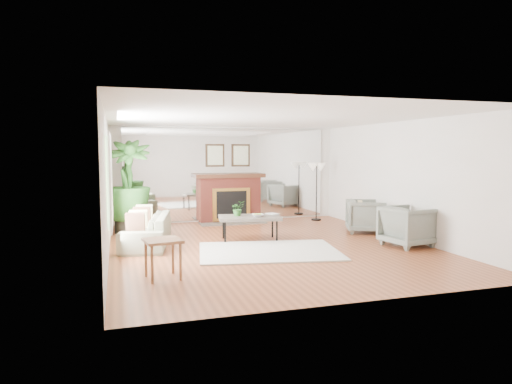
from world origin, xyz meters
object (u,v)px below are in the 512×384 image
object	(u,v)px
sofa	(147,230)
armchair_back	(365,216)
side_table	(163,246)
potted_ficus	(128,183)
floor_lamp	(317,172)
fireplace	(230,197)
coffee_table	(250,218)
armchair_front	(408,226)

from	to	relation	value
sofa	armchair_back	size ratio (longest dim) A/B	2.49
side_table	potted_ficus	world-z (taller)	potted_ficus
potted_ficus	floor_lamp	world-z (taller)	potted_ficus
fireplace	coffee_table	world-z (taller)	fireplace
side_table	floor_lamp	world-z (taller)	floor_lamp
sofa	armchair_front	distance (m)	5.15
coffee_table	armchair_front	xyz separation A→B (m)	(2.80, -1.48, -0.07)
fireplace	armchair_back	bearing A→B (deg)	-43.30
floor_lamp	fireplace	bearing A→B (deg)	169.38
potted_ficus	sofa	bearing A→B (deg)	-78.51
fireplace	side_table	bearing A→B (deg)	-114.05
sofa	armchair_front	world-z (taller)	armchair_front
fireplace	sofa	world-z (taller)	fireplace
fireplace	floor_lamp	size ratio (longest dim) A/B	1.33
fireplace	coffee_table	xyz separation A→B (m)	(-0.20, -2.57, -0.19)
coffee_table	side_table	distance (m)	3.14
sofa	armchair_back	xyz separation A→B (m)	(4.89, -0.01, 0.08)
coffee_table	sofa	world-z (taller)	sofa
fireplace	potted_ficus	world-z (taller)	potted_ficus
side_table	fireplace	bearing A→B (deg)	65.95
potted_ficus	floor_lamp	size ratio (longest dim) A/B	1.38
side_table	sofa	bearing A→B (deg)	91.67
fireplace	floor_lamp	world-z (taller)	fireplace
coffee_table	armchair_front	distance (m)	3.17
armchair_back	side_table	distance (m)	5.44
fireplace	armchair_front	size ratio (longest dim) A/B	2.35
coffee_table	floor_lamp	distance (m)	3.40
armchair_back	armchair_front	xyz separation A→B (m)	(0.00, -1.60, 0.02)
armchair_front	armchair_back	bearing A→B (deg)	-10.09
armchair_back	potted_ficus	distance (m)	5.47
fireplace	floor_lamp	bearing A→B (deg)	-10.62
coffee_table	armchair_front	world-z (taller)	armchair_front
side_table	floor_lamp	xyz separation A→B (m)	(4.51, 4.54, 0.83)
side_table	potted_ficus	xyz separation A→B (m)	(-0.38, 4.04, 0.65)
potted_ficus	floor_lamp	bearing A→B (deg)	5.84
armchair_back	floor_lamp	distance (m)	2.25
potted_ficus	floor_lamp	xyz separation A→B (m)	(4.89, 0.50, 0.18)
armchair_front	floor_lamp	distance (m)	3.75
fireplace	armchair_front	bearing A→B (deg)	-57.30
fireplace	potted_ficus	xyz separation A→B (m)	(-2.60, -0.93, 0.48)
side_table	floor_lamp	size ratio (longest dim) A/B	0.38
coffee_table	armchair_front	bearing A→B (deg)	-27.79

